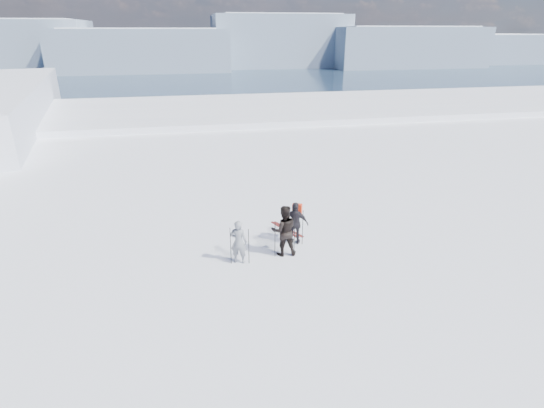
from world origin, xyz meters
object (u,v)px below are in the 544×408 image
at_px(skier_grey, 239,242).
at_px(skier_pack, 296,223).
at_px(skis_loose, 286,229).
at_px(skier_dark, 284,231).

xyz_separation_m(skier_grey, skier_pack, (2.14, 0.96, 0.03)).
bearing_deg(skier_grey, skier_pack, -134.17).
height_order(skier_pack, skis_loose, skier_pack).
bearing_deg(skier_dark, skis_loose, -102.37).
distance_m(skier_grey, skier_pack, 2.35).
bearing_deg(skier_pack, skis_loose, -61.70).
height_order(skier_grey, skis_loose, skier_grey).
distance_m(skier_pack, skis_loose, 1.36).
xyz_separation_m(skier_dark, skier_pack, (0.59, 0.71, -0.11)).
relative_size(skier_grey, skier_dark, 0.84).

